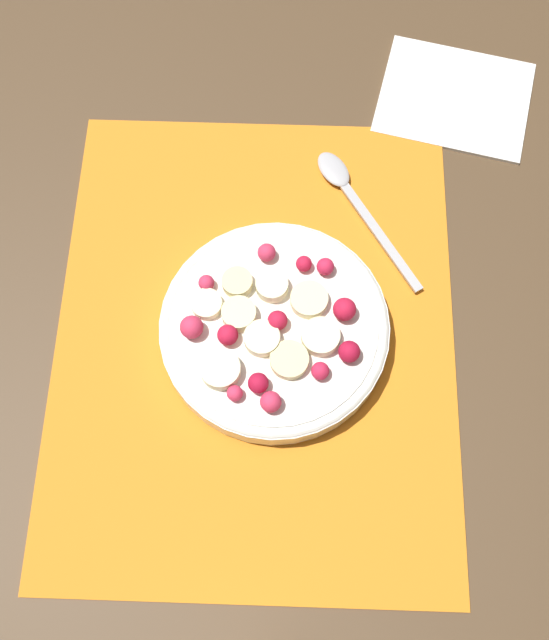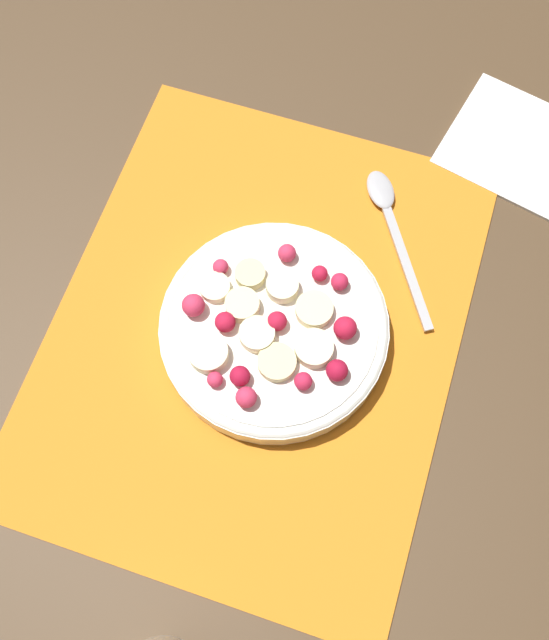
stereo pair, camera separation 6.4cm
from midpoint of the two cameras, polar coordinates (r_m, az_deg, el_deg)
name	(u,v)px [view 2 (the right image)]	position (r m, az deg, el deg)	size (l,w,h in m)	color
ground_plane	(256,331)	(0.68, 1.18, -1.21)	(3.00, 3.00, 0.00)	#4C3823
placemat	(256,329)	(0.68, 1.18, -1.12)	(0.48, 0.38, 0.01)	orange
fruit_bowl	(274,327)	(0.66, 2.72, -0.92)	(0.21, 0.21, 0.05)	silver
spoon	(389,215)	(0.74, 11.66, 7.89)	(0.16, 0.11, 0.01)	#B2B2B7
napkin	(526,148)	(0.83, 21.61, 12.40)	(0.16, 0.19, 0.01)	white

